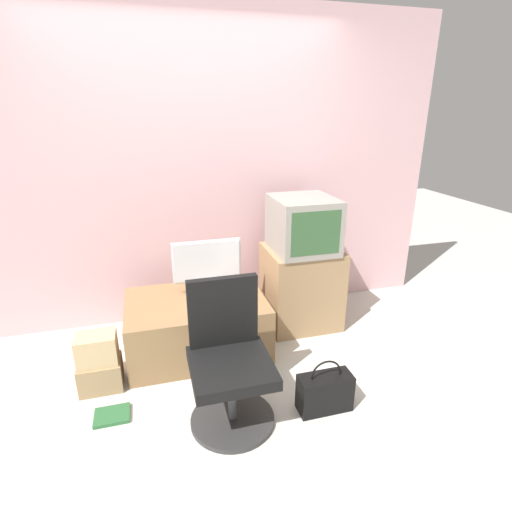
% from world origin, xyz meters
% --- Properties ---
extents(ground_plane, '(12.00, 12.00, 0.00)m').
position_xyz_m(ground_plane, '(0.00, 0.00, 0.00)').
color(ground_plane, beige).
extents(wall_back, '(4.40, 0.05, 2.60)m').
position_xyz_m(wall_back, '(0.00, 1.32, 1.30)').
color(wall_back, beige).
rests_on(wall_back, ground_plane).
extents(desk, '(1.05, 0.73, 0.44)m').
position_xyz_m(desk, '(-0.11, 0.69, 0.22)').
color(desk, '#937047').
rests_on(desk, ground_plane).
extents(side_stand, '(0.61, 0.55, 0.69)m').
position_xyz_m(side_stand, '(0.83, 0.89, 0.35)').
color(side_stand, '#A37F56').
rests_on(side_stand, ground_plane).
extents(main_monitor, '(0.53, 0.18, 0.43)m').
position_xyz_m(main_monitor, '(0.01, 0.80, 0.66)').
color(main_monitor, silver).
rests_on(main_monitor, desk).
extents(keyboard, '(0.33, 0.14, 0.01)m').
position_xyz_m(keyboard, '(0.02, 0.57, 0.44)').
color(keyboard, white).
rests_on(keyboard, desk).
extents(mouse, '(0.07, 0.04, 0.03)m').
position_xyz_m(mouse, '(0.23, 0.57, 0.45)').
color(mouse, black).
rests_on(mouse, desk).
extents(crt_tv, '(0.49, 0.53, 0.44)m').
position_xyz_m(crt_tv, '(0.82, 0.86, 0.92)').
color(crt_tv, gray).
rests_on(crt_tv, side_stand).
extents(office_chair, '(0.51, 0.51, 0.87)m').
position_xyz_m(office_chair, '(-0.01, -0.09, 0.37)').
color(office_chair, '#333333').
rests_on(office_chair, ground_plane).
extents(cardboard_box_lower, '(0.28, 0.22, 0.20)m').
position_xyz_m(cardboard_box_lower, '(-0.81, 0.41, 0.10)').
color(cardboard_box_lower, '#A3845B').
rests_on(cardboard_box_lower, ground_plane).
extents(cardboard_box_upper, '(0.26, 0.19, 0.20)m').
position_xyz_m(cardboard_box_upper, '(-0.81, 0.41, 0.31)').
color(cardboard_box_upper, '#D1B27F').
rests_on(cardboard_box_upper, cardboard_box_lower).
extents(handbag, '(0.34, 0.15, 0.36)m').
position_xyz_m(handbag, '(0.57, -0.20, 0.13)').
color(handbag, black).
rests_on(handbag, ground_plane).
extents(book, '(0.21, 0.17, 0.02)m').
position_xyz_m(book, '(-0.73, 0.09, 0.01)').
color(book, '#2D6638').
rests_on(book, ground_plane).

